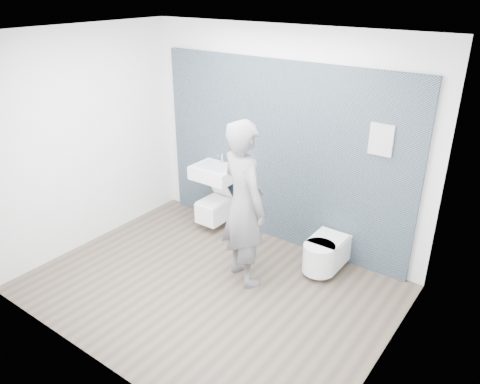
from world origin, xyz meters
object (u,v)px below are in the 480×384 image
Objects in this scene: washbasin at (215,172)px; toilet_square at (215,208)px; toilet_rounded at (324,253)px; visitor at (244,204)px.

washbasin is 0.55m from toilet_square.
visitor reaches higher than toilet_rounded.
washbasin is 1.87m from toilet_rounded.
toilet_rounded is 0.34× the size of visitor.
washbasin is 0.31× the size of visitor.
washbasin is 0.97× the size of toilet_square.
toilet_square is at bearing -12.01° from visitor.
visitor is (1.07, -0.81, 0.14)m from washbasin.
toilet_square is 1.50m from visitor.
washbasin reaches higher than toilet_square.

